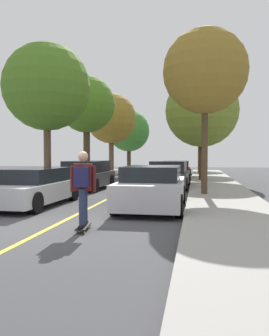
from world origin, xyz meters
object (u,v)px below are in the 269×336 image
(street_tree_right_nearest, at_px, (205,72))
(parked_car_right_nearest, at_px, (152,188))
(skateboard, at_px, (83,227))
(parked_car_left_nearest, at_px, (34,187))
(parked_car_right_far, at_px, (177,170))
(parked_car_left_near, at_px, (87,175))
(streetlamp, at_px, (203,127))
(street_tree_left_nearest, at_px, (47,87))
(parked_car_right_near, at_px, (169,175))
(street_tree_right_far, at_px, (200,113))
(street_tree_left_near, at_px, (87,105))
(street_tree_right_farthest, at_px, (200,124))
(street_tree_right_near, at_px, (202,110))
(street_tree_left_far, at_px, (111,119))
(street_tree_left_farthest, at_px, (129,131))
(skateboarder, at_px, (83,184))

(street_tree_right_nearest, bearing_deg, parked_car_right_nearest, -116.77)
(street_tree_right_nearest, xyz_separation_m, skateboard, (-2.82, -6.70, -4.91))
(parked_car_left_nearest, distance_m, street_tree_right_nearest, 7.89)
(parked_car_right_far, bearing_deg, parked_car_left_near, -115.09)
(skateboard, bearing_deg, streetlamp, 79.16)
(street_tree_left_nearest, bearing_deg, street_tree_right_nearest, -11.30)
(parked_car_right_near, relative_size, street_tree_right_far, 0.64)
(street_tree_left_near, height_order, street_tree_right_nearest, street_tree_left_near)
(street_tree_left_near, relative_size, street_tree_right_nearest, 1.02)
(parked_car_right_far, distance_m, street_tree_right_farthest, 12.35)
(street_tree_left_near, height_order, street_tree_right_far, street_tree_right_far)
(skateboard, bearing_deg, parked_car_right_nearest, 71.37)
(parked_car_right_near, relative_size, street_tree_right_near, 0.67)
(parked_car_right_near, relative_size, street_tree_left_far, 0.66)
(parked_car_left_near, xyz_separation_m, street_tree_left_near, (-1.68, 5.21, 4.23))
(parked_car_left_nearest, relative_size, street_tree_left_farthest, 0.71)
(parked_car_right_far, height_order, street_tree_right_nearest, street_tree_right_nearest)
(parked_car_right_nearest, bearing_deg, parked_car_right_far, 90.00)
(parked_car_left_nearest, height_order, streetlamp, streetlamp)
(streetlamp, bearing_deg, street_tree_left_near, -173.42)
(street_tree_left_nearest, relative_size, streetlamp, 1.17)
(parked_car_right_near, height_order, street_tree_left_far, street_tree_left_far)
(street_tree_right_farthest, relative_size, streetlamp, 1.09)
(streetlamp, bearing_deg, skateboard, -100.84)
(street_tree_left_far, distance_m, street_tree_left_farthest, 7.72)
(street_tree_right_farthest, xyz_separation_m, skateboarder, (-2.81, -29.05, -3.76))
(parked_car_right_nearest, height_order, street_tree_left_nearest, street_tree_left_nearest)
(streetlamp, relative_size, skateboarder, 3.49)
(parked_car_right_near, bearing_deg, parked_car_left_nearest, -119.74)
(street_tree_right_near, xyz_separation_m, streetlamp, (0.07, 0.59, -0.96))
(street_tree_left_nearest, bearing_deg, streetlamp, 42.96)
(skateboard, distance_m, skateboarder, 0.97)
(street_tree_left_farthest, xyz_separation_m, skateboard, (4.53, -28.53, -4.10))
(parked_car_right_nearest, bearing_deg, street_tree_left_nearest, 139.74)
(street_tree_left_far, bearing_deg, parked_car_left_nearest, -84.50)
(parked_car_left_nearest, xyz_separation_m, street_tree_left_far, (-1.68, 17.44, 4.09))
(skateboard, bearing_deg, street_tree_right_nearest, 67.21)
(parked_car_right_far, height_order, street_tree_right_near, street_tree_right_near)
(street_tree_left_far, relative_size, street_tree_right_nearest, 1.02)
(parked_car_right_far, xyz_separation_m, street_tree_right_far, (1.68, 4.80, 4.60))
(parked_car_right_near, xyz_separation_m, skateboard, (-1.14, -10.37, -0.59))
(street_tree_right_far, xyz_separation_m, streetlamp, (0.07, -7.24, -1.75))
(parked_car_left_nearest, bearing_deg, street_tree_right_nearest, 30.29)
(street_tree_right_nearest, xyz_separation_m, streetlamp, (0.07, 8.37, -1.53))
(parked_car_right_near, distance_m, skateboard, 10.45)
(street_tree_right_near, bearing_deg, parked_car_right_nearest, -98.59)
(street_tree_left_nearest, height_order, street_tree_right_farthest, street_tree_left_nearest)
(parked_car_right_near, relative_size, street_tree_right_farthest, 0.69)
(parked_car_right_far, height_order, street_tree_left_farthest, street_tree_left_farthest)
(street_tree_right_nearest, distance_m, skateboard, 8.77)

